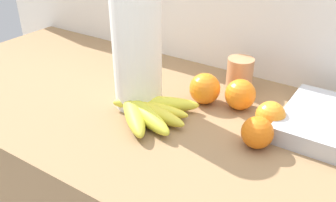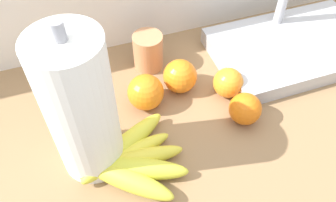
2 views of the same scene
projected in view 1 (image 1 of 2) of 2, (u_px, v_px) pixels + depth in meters
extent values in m
cube|color=silver|center=(284.00, 145.00, 1.16)|extent=(2.38, 0.06, 1.30)
ellipsoid|color=gold|center=(134.00, 114.00, 0.86)|extent=(0.17, 0.16, 0.04)
ellipsoid|color=gold|center=(144.00, 113.00, 0.86)|extent=(0.21, 0.12, 0.04)
ellipsoid|color=gold|center=(149.00, 111.00, 0.88)|extent=(0.21, 0.05, 0.04)
ellipsoid|color=gold|center=(151.00, 108.00, 0.89)|extent=(0.19, 0.07, 0.03)
ellipsoid|color=gold|center=(156.00, 104.00, 0.90)|extent=(0.20, 0.14, 0.04)
sphere|color=orange|center=(240.00, 94.00, 0.91)|extent=(0.08, 0.08, 0.08)
sphere|color=orange|center=(257.00, 133.00, 0.77)|extent=(0.07, 0.07, 0.07)
sphere|color=orange|center=(270.00, 116.00, 0.83)|extent=(0.07, 0.07, 0.07)
sphere|color=orange|center=(205.00, 89.00, 0.93)|extent=(0.08, 0.08, 0.08)
cylinder|color=white|center=(137.00, 49.00, 0.87)|extent=(0.12, 0.12, 0.29)
cylinder|color=gray|center=(137.00, 43.00, 0.87)|extent=(0.02, 0.02, 0.32)
cylinder|color=tan|center=(240.00, 74.00, 1.00)|extent=(0.07, 0.07, 0.09)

